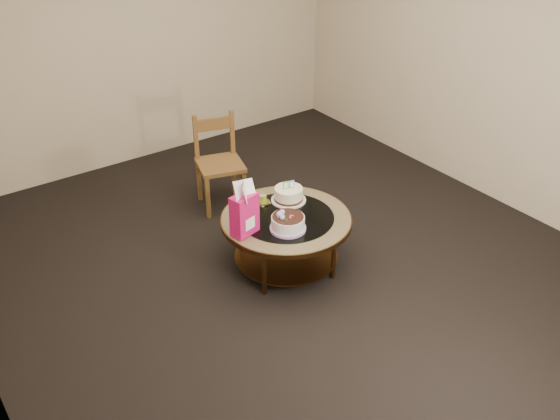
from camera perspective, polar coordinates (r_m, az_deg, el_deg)
ground at (r=5.05m, az=0.54°, el=-5.03°), size 5.00×5.00×0.00m
room_walls at (r=4.32m, az=0.65°, el=11.70°), size 4.52×5.02×2.61m
coffee_table at (r=4.84m, az=0.57°, el=-1.41°), size 1.02×1.02×0.46m
decorated_cake at (r=4.61m, az=0.71°, el=-1.25°), size 0.27×0.27×0.16m
cream_cake at (r=4.98m, az=0.78°, el=1.42°), size 0.28×0.28×0.18m
gift_bag at (r=4.50m, az=-3.29°, el=0.08°), size 0.23×0.18×0.41m
pillar_candle at (r=4.95m, az=-1.57°, el=0.87°), size 0.11×0.11×0.08m
dining_chair at (r=5.69m, az=-5.59°, el=4.38°), size 0.49×0.49×0.86m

